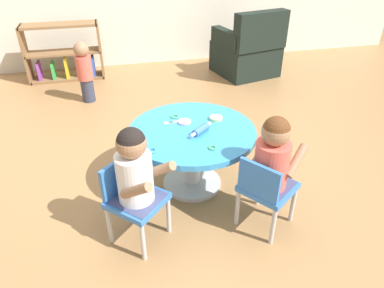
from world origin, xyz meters
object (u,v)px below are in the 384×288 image
at_px(seated_child_left, 135,169).
at_px(rolling_pin, 201,130).
at_px(craft_table, 192,143).
at_px(toddler_standing, 85,71).
at_px(child_chair_right, 265,189).
at_px(seated_child_right, 273,156).
at_px(craft_scissors, 176,122).
at_px(bookshelf_low, 65,55).
at_px(armchair_dark, 248,51).
at_px(child_chair_left, 133,198).

relative_size(seated_child_left, rolling_pin, 2.66).
height_order(craft_table, toddler_standing, toddler_standing).
bearing_deg(rolling_pin, child_chair_right, -58.38).
relative_size(seated_child_right, craft_scissors, 3.77).
distance_m(seated_child_left, toddler_standing, 2.25).
height_order(child_chair_right, craft_scissors, child_chair_right).
xyz_separation_m(bookshelf_low, craft_scissors, (0.95, -2.42, 0.17)).
height_order(seated_child_right, rolling_pin, seated_child_right).
distance_m(bookshelf_low, rolling_pin, 2.83).
bearing_deg(bookshelf_low, craft_scissors, -68.66).
height_order(craft_table, rolling_pin, rolling_pin).
bearing_deg(bookshelf_low, toddler_standing, -71.51).
xyz_separation_m(seated_child_left, armchair_dark, (1.72, 2.60, -0.22)).
bearing_deg(bookshelf_low, seated_child_left, -78.82).
bearing_deg(craft_scissors, toddler_standing, 112.67).
height_order(child_chair_right, armchair_dark, armchair_dark).
height_order(toddler_standing, craft_scissors, toddler_standing).
xyz_separation_m(seated_child_left, rolling_pin, (0.49, 0.39, -0.02)).
distance_m(child_chair_right, armchair_dark, 2.84).
xyz_separation_m(child_chair_right, bookshelf_low, (-1.37, 3.08, 0.01)).
distance_m(craft_table, seated_child_right, 0.65).
height_order(child_chair_left, bookshelf_low, bookshelf_low).
distance_m(craft_table, toddler_standing, 1.93).
relative_size(seated_child_left, seated_child_right, 1.00).
height_order(child_chair_left, child_chair_right, same).
xyz_separation_m(child_chair_left, craft_scissors, (0.38, 0.55, 0.18)).
bearing_deg(seated_child_right, child_chair_right, -144.44).
bearing_deg(craft_table, seated_child_right, -53.97).
bearing_deg(seated_child_left, child_chair_left, 134.93).
bearing_deg(rolling_pin, seated_child_left, -141.61).
height_order(bookshelf_low, armchair_dark, armchair_dark).
relative_size(toddler_standing, rolling_pin, 3.51).
xyz_separation_m(craft_table, bookshelf_low, (-1.04, 2.55, -0.06)).
relative_size(craft_table, bookshelf_low, 0.97).
relative_size(seated_child_left, craft_scissors, 3.77).
bearing_deg(armchair_dark, craft_table, -120.83).
bearing_deg(toddler_standing, bookshelf_low, 108.49).
bearing_deg(craft_scissors, armchair_dark, 55.76).
bearing_deg(craft_scissors, rolling_pin, -54.35).
xyz_separation_m(seated_child_left, child_chair_right, (0.78, -0.08, -0.23)).
xyz_separation_m(craft_table, armchair_dark, (1.28, 2.15, -0.06)).
xyz_separation_m(child_chair_left, rolling_pin, (0.52, 0.36, 0.20)).
relative_size(child_chair_left, rolling_pin, 2.80).
bearing_deg(toddler_standing, craft_scissors, -67.33).
xyz_separation_m(seated_child_right, toddler_standing, (-1.14, 2.28, -0.17)).
relative_size(child_chair_left, child_chair_right, 1.00).
bearing_deg(armchair_dark, child_chair_left, -124.31).
height_order(craft_table, armchair_dark, armchair_dark).
relative_size(toddler_standing, craft_scissors, 4.97).
xyz_separation_m(child_chair_left, seated_child_left, (0.03, -0.03, 0.23)).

